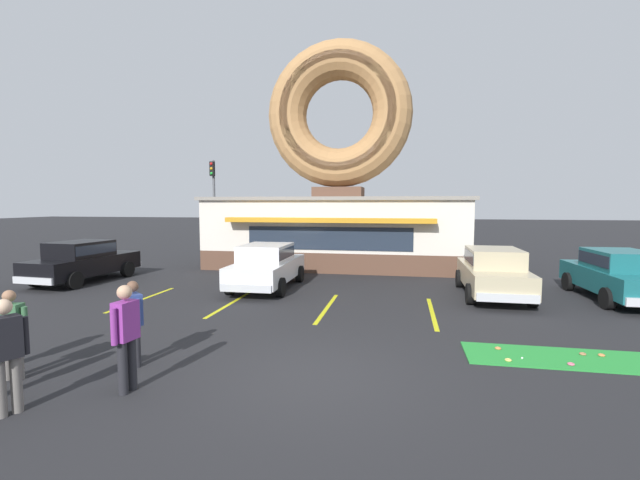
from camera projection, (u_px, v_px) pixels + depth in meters
name	position (u px, v px, depth m)	size (l,w,h in m)	color
ground_plane	(313.00, 377.00, 7.55)	(160.00, 160.00, 0.00)	#232326
donut_shop_building	(339.00, 190.00, 21.17)	(12.30, 6.75, 10.96)	brown
putting_mat	(573.00, 359.00, 8.40)	(4.06, 1.27, 0.03)	green
mini_donut_near_right	(508.00, 360.00, 8.24)	(0.13, 0.13, 0.04)	#E5C666
mini_donut_mid_left	(602.00, 355.00, 8.51)	(0.13, 0.13, 0.04)	#D17F47
mini_donut_mid_centre	(571.00, 364.00, 8.03)	(0.13, 0.13, 0.04)	#D8667F
mini_donut_mid_right	(583.00, 354.00, 8.58)	(0.13, 0.13, 0.04)	#A5724C
mini_donut_far_left	(498.00, 348.00, 8.91)	(0.13, 0.13, 0.04)	#D17F47
golf_ball	(522.00, 358.00, 8.33)	(0.04, 0.04, 0.04)	white
car_black	(83.00, 260.00, 16.68)	(2.21, 4.67, 1.60)	black
car_teal	(618.00, 273.00, 13.45)	(2.09, 4.61, 1.60)	#196066
car_white	(267.00, 264.00, 15.40)	(2.01, 4.57, 1.60)	silver
car_champagne	(493.00, 270.00, 14.02)	(2.01, 4.58, 1.60)	#BCAD89
pedestrian_blue_sweater_man	(134.00, 319.00, 8.02)	(0.49, 0.42, 1.62)	#232328
pedestrian_hooded_kid	(11.00, 331.00, 7.38)	(0.59, 0.30, 1.58)	slate
pedestrian_leather_jacket_man	(126.00, 333.00, 6.88)	(0.29, 0.59, 1.76)	#232328
pedestrian_beanie_man	(6.00, 351.00, 6.13)	(0.38, 0.55, 1.70)	slate
trash_bin	(471.00, 266.00, 17.44)	(0.57, 0.57, 0.97)	#51565B
traffic_light_pole	(213.00, 193.00, 27.26)	(0.28, 0.47, 5.80)	#595B60
parking_stripe_far_left	(143.00, 299.00, 13.69)	(0.12, 3.60, 0.01)	yellow
parking_stripe_left	(231.00, 303.00, 13.12)	(0.12, 3.60, 0.01)	yellow
parking_stripe_mid_left	(327.00, 308.00, 12.55)	(0.12, 3.60, 0.01)	yellow
parking_stripe_centre	(432.00, 313.00, 11.99)	(0.12, 3.60, 0.01)	yellow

